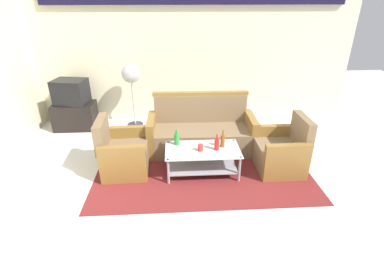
% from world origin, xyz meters
% --- Properties ---
extents(ground_plane, '(14.00, 14.00, 0.00)m').
position_xyz_m(ground_plane, '(0.00, 0.00, 0.00)').
color(ground_plane, white).
extents(wall_back, '(6.52, 0.19, 2.80)m').
position_xyz_m(wall_back, '(0.00, 3.05, 1.48)').
color(wall_back, beige).
rests_on(wall_back, ground).
extents(rug, '(3.24, 2.03, 0.01)m').
position_xyz_m(rug, '(-0.04, 0.86, 0.01)').
color(rug, maroon).
rests_on(rug, ground).
extents(couch, '(1.81, 0.77, 0.96)m').
position_xyz_m(couch, '(-0.01, 1.48, 0.32)').
color(couch, '#7F6647').
rests_on(couch, rug).
extents(armchair_left, '(0.72, 0.78, 0.85)m').
position_xyz_m(armchair_left, '(-1.25, 0.88, 0.29)').
color(armchair_left, '#7F6647').
rests_on(armchair_left, rug).
extents(armchair_right, '(0.70, 0.76, 0.85)m').
position_xyz_m(armchair_right, '(1.17, 0.79, 0.29)').
color(armchair_right, '#7F6647').
rests_on(armchair_right, rug).
extents(coffee_table, '(1.10, 0.60, 0.40)m').
position_xyz_m(coffee_table, '(-0.05, 0.73, 0.27)').
color(coffee_table, silver).
rests_on(coffee_table, rug).
extents(bottle_red, '(0.07, 0.07, 0.24)m').
position_xyz_m(bottle_red, '(0.15, 0.71, 0.50)').
color(bottle_red, red).
rests_on(bottle_red, coffee_table).
extents(bottle_green, '(0.08, 0.08, 0.25)m').
position_xyz_m(bottle_green, '(-0.43, 0.91, 0.51)').
color(bottle_green, '#2D8C38').
rests_on(bottle_green, coffee_table).
extents(bottle_brown, '(0.06, 0.06, 0.27)m').
position_xyz_m(bottle_brown, '(0.25, 0.80, 0.51)').
color(bottle_brown, brown).
rests_on(bottle_brown, coffee_table).
extents(cup, '(0.08, 0.08, 0.10)m').
position_xyz_m(cup, '(-0.09, 0.69, 0.46)').
color(cup, red).
rests_on(cup, coffee_table).
extents(tv_stand, '(0.80, 0.50, 0.52)m').
position_xyz_m(tv_stand, '(-2.46, 2.55, 0.26)').
color(tv_stand, black).
rests_on(tv_stand, ground).
extents(television, '(0.67, 0.55, 0.48)m').
position_xyz_m(television, '(-2.46, 2.55, 0.76)').
color(television, black).
rests_on(television, tv_stand).
extents(pedestal_fan, '(0.36, 0.36, 1.27)m').
position_xyz_m(pedestal_fan, '(-1.28, 2.60, 1.01)').
color(pedestal_fan, '#2D2D33').
rests_on(pedestal_fan, ground).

